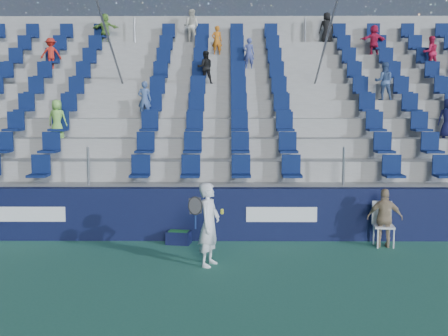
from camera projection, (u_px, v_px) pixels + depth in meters
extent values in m
plane|color=#31725A|center=(212.00, 283.00, 9.77)|extent=(70.00, 70.00, 0.00)
cube|color=#0E1436|center=(215.00, 214.00, 12.83)|extent=(24.00, 0.30, 1.20)
cube|color=white|center=(282.00, 215.00, 12.66)|extent=(1.60, 0.02, 0.34)
cube|color=#A5A5A0|center=(216.00, 209.00, 13.41)|extent=(24.00, 0.85, 1.20)
cube|color=#A5A5A0|center=(217.00, 193.00, 14.22)|extent=(24.00, 0.85, 1.70)
cube|color=#A5A5A0|center=(217.00, 179.00, 15.04)|extent=(24.00, 0.85, 2.20)
cube|color=#A5A5A0|center=(218.00, 166.00, 15.85)|extent=(24.00, 0.85, 2.70)
cube|color=#A5A5A0|center=(218.00, 155.00, 16.67)|extent=(24.00, 0.85, 3.20)
cube|color=#A5A5A0|center=(219.00, 144.00, 17.48)|extent=(24.00, 0.85, 3.70)
cube|color=#A5A5A0|center=(219.00, 135.00, 18.30)|extent=(24.00, 0.85, 4.20)
cube|color=#A5A5A0|center=(219.00, 126.00, 19.11)|extent=(24.00, 0.85, 4.70)
cube|color=#A5A5A0|center=(220.00, 118.00, 19.93)|extent=(24.00, 0.85, 5.20)
cube|color=#A5A5A0|center=(220.00, 104.00, 20.54)|extent=(24.00, 0.50, 6.20)
cube|color=#0C1B4B|center=(216.00, 170.00, 13.30)|extent=(16.05, 0.50, 0.70)
cube|color=#0C1B4B|center=(216.00, 146.00, 14.08)|extent=(16.05, 0.50, 0.70)
cube|color=#0C1B4B|center=(217.00, 125.00, 14.87)|extent=(16.05, 0.50, 0.70)
cube|color=#0C1B4B|center=(218.00, 106.00, 15.66)|extent=(16.05, 0.50, 0.70)
cube|color=#0C1B4B|center=(218.00, 88.00, 16.44)|extent=(16.05, 0.50, 0.70)
cube|color=#0C1B4B|center=(219.00, 73.00, 17.23)|extent=(16.05, 0.50, 0.70)
cube|color=#0C1B4B|center=(219.00, 58.00, 18.02)|extent=(16.05, 0.50, 0.70)
cube|color=#0C1B4B|center=(219.00, 45.00, 18.80)|extent=(16.05, 0.50, 0.70)
cube|color=#0C1B4B|center=(220.00, 33.00, 19.59)|extent=(16.05, 0.50, 0.70)
cylinder|color=gray|center=(115.00, 61.00, 16.37)|extent=(0.06, 7.68, 4.55)
cylinder|color=gray|center=(321.00, 61.00, 16.33)|extent=(0.06, 7.68, 4.55)
imported|color=#77AE45|center=(105.00, 29.00, 19.55)|extent=(0.96, 0.38, 1.01)
imported|color=red|center=(51.00, 54.00, 17.98)|extent=(0.73, 0.56, 1.00)
imported|color=#425D93|center=(145.00, 100.00, 15.60)|extent=(0.38, 0.25, 1.03)
imported|color=#404C8E|center=(249.00, 54.00, 17.94)|extent=(0.36, 0.24, 0.99)
imported|color=#CD1B44|center=(374.00, 40.00, 18.70)|extent=(0.98, 0.53, 1.01)
imported|color=silver|center=(191.00, 26.00, 19.52)|extent=(0.65, 0.56, 1.16)
imported|color=#7EC64F|center=(57.00, 119.00, 14.83)|extent=(0.53, 0.38, 1.02)
imported|color=orange|center=(217.00, 41.00, 18.74)|extent=(0.39, 0.28, 0.98)
imported|color=#CF1B45|center=(431.00, 53.00, 17.90)|extent=(0.53, 0.43, 1.04)
imported|color=black|center=(205.00, 68.00, 17.16)|extent=(0.53, 0.44, 1.01)
imported|color=#435F94|center=(384.00, 81.00, 16.34)|extent=(0.60, 0.50, 1.10)
imported|color=black|center=(327.00, 28.00, 19.50)|extent=(0.53, 0.36, 1.05)
imported|color=#171947|center=(448.00, 118.00, 14.76)|extent=(0.59, 0.48, 1.05)
imported|color=white|center=(209.00, 224.00, 10.76)|extent=(0.56, 0.68, 1.61)
cylinder|color=navy|center=(195.00, 222.00, 10.50)|extent=(0.03, 0.03, 0.28)
torus|color=black|center=(195.00, 206.00, 10.47)|extent=(0.30, 0.17, 0.28)
plane|color=#262626|center=(195.00, 206.00, 10.47)|extent=(0.30, 0.16, 0.29)
sphere|color=#CFD130|center=(222.00, 213.00, 10.53)|extent=(0.07, 0.07, 0.07)
sphere|color=#CFD130|center=(222.00, 211.00, 10.58)|extent=(0.07, 0.07, 0.07)
cube|color=white|center=(384.00, 226.00, 12.23)|extent=(0.47, 0.47, 0.04)
cube|color=white|center=(382.00, 213.00, 12.40)|extent=(0.43, 0.09, 0.53)
cylinder|color=white|center=(378.00, 239.00, 12.09)|extent=(0.03, 0.03, 0.43)
cylinder|color=white|center=(394.00, 239.00, 12.09)|extent=(0.03, 0.03, 0.43)
cylinder|color=white|center=(374.00, 235.00, 12.43)|extent=(0.03, 0.03, 0.43)
cylinder|color=white|center=(389.00, 235.00, 12.43)|extent=(0.03, 0.03, 0.43)
imported|color=tan|center=(385.00, 218.00, 12.16)|extent=(0.80, 0.44, 1.29)
cube|color=#0E1234|center=(179.00, 238.00, 12.49)|extent=(0.58, 0.43, 0.29)
cube|color=#1E662D|center=(179.00, 235.00, 12.49)|extent=(0.47, 0.32, 0.17)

